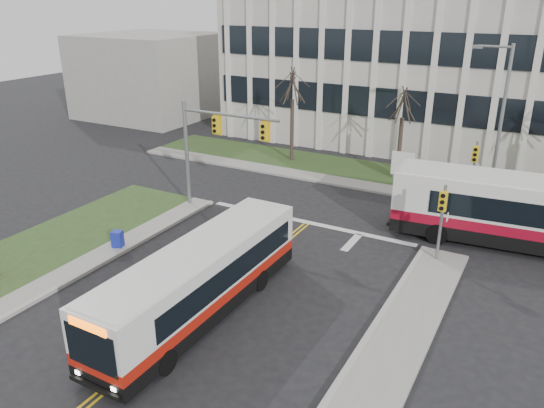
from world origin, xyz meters
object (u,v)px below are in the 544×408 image
Objects in this scene: directory_sign at (403,164)px; bus_main at (200,282)px; streetlight at (499,117)px; bus_cross at (530,216)px; newspaper_box_blue at (118,240)px.

bus_main reaches higher than directory_sign.
bus_cross is (2.66, -5.63, -3.48)m from streetlight.
bus_main is at bearing -96.90° from directory_sign.
streetlight reaches higher than directory_sign.
bus_main is 11.35× the size of newspaper_box_blue.
bus_cross is 13.56× the size of newspaper_box_blue.
bus_main is (-2.34, -19.38, 0.27)m from directory_sign.
newspaper_box_blue is at bearing -119.06° from directory_sign.
streetlight is 6.96m from directory_sign.
directory_sign is at bearing 83.65° from bus_main.
streetlight is 9.68× the size of newspaper_box_blue.
bus_cross is at bearing -64.71° from streetlight.
newspaper_box_blue is (-6.96, 2.65, -0.96)m from bus_main.
directory_sign is 0.16× the size of bus_cross.
directory_sign reaches higher than newspaper_box_blue.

